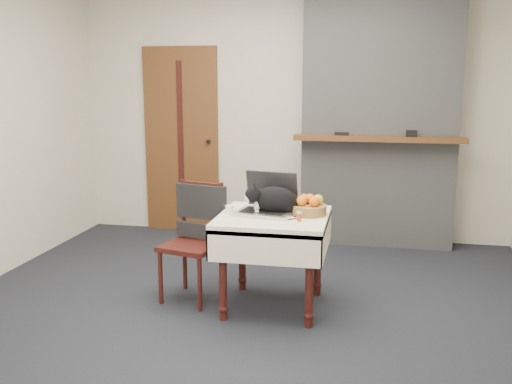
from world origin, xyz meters
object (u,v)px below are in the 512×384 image
side_table (273,230)px  chair (197,224)px  door (181,140)px  fruit_basket (309,207)px  laptop (267,203)px  cream_jar (229,210)px  pill_bottle (299,216)px  cat (276,201)px

side_table → chair: 0.62m
door → fruit_basket: (1.61, -1.91, -0.24)m
laptop → fruit_basket: (0.31, 0.00, -0.02)m
cream_jar → pill_bottle: same height
cream_jar → fruit_basket: 0.58m
laptop → pill_bottle: 0.34m
cream_jar → chair: 0.37m
fruit_basket → laptop: bearing=-179.8°
laptop → pill_bottle: laptop is taller
fruit_basket → door: bearing=130.1°
side_table → fruit_basket: (0.25, 0.07, 0.17)m
cream_jar → chair: bearing=152.5°
cat → pill_bottle: cat is taller
pill_bottle → fruit_basket: fruit_basket is taller
cat → laptop: bearing=141.5°
door → cat: door is taller
laptop → chair: (-0.55, 0.04, -0.20)m
fruit_basket → chair: 0.88m
door → side_table: bearing=-55.5°
cream_jar → cat: bearing=15.2°
laptop → cat: bearing=-11.6°
side_table → cream_jar: 0.35m
cat → pill_bottle: (0.19, -0.18, -0.06)m
pill_bottle → chair: size_ratio=0.08×
pill_bottle → chair: chair is taller
side_table → laptop: 0.21m
side_table → pill_bottle: (0.21, -0.14, 0.15)m
door → chair: 2.07m
laptop → chair: laptop is taller
cat → cream_jar: (-0.33, -0.09, -0.06)m
cream_jar → door: bearing=117.3°
laptop → cat: (0.07, -0.03, 0.03)m
door → laptop: bearing=-55.7°
cat → chair: (-0.62, 0.06, -0.23)m
laptop → chair: size_ratio=0.50×
door → laptop: (1.31, -1.91, -0.23)m
cat → fruit_basket: bearing=-10.3°
pill_bottle → fruit_basket: size_ratio=0.27×
pill_bottle → cat: bearing=136.4°
side_table → cat: (0.01, 0.04, 0.21)m
side_table → fruit_basket: bearing=15.3°
cream_jar → fruit_basket: bearing=11.6°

